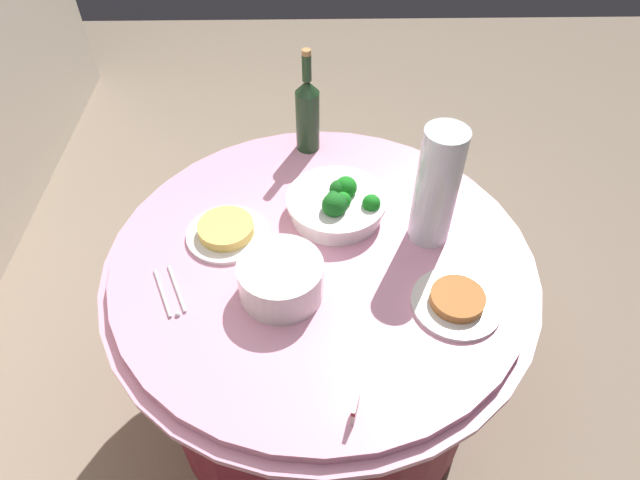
% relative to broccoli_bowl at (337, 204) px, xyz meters
% --- Properties ---
extents(ground_plane, '(6.00, 6.00, 0.00)m').
position_rel_broccoli_bowl_xyz_m(ground_plane, '(-0.15, 0.05, -0.78)').
color(ground_plane, gray).
extents(buffet_table, '(1.16, 1.16, 0.74)m').
position_rel_broccoli_bowl_xyz_m(buffet_table, '(-0.15, 0.05, -0.41)').
color(buffet_table, maroon).
rests_on(buffet_table, ground_plane).
extents(broccoli_bowl, '(0.28, 0.28, 0.11)m').
position_rel_broccoli_bowl_xyz_m(broccoli_bowl, '(0.00, 0.00, 0.00)').
color(broccoli_bowl, white).
rests_on(broccoli_bowl, buffet_table).
extents(plate_stack, '(0.21, 0.21, 0.10)m').
position_rel_broccoli_bowl_xyz_m(plate_stack, '(-0.27, 0.15, 0.01)').
color(plate_stack, white).
rests_on(plate_stack, buffet_table).
extents(wine_bottle, '(0.07, 0.07, 0.34)m').
position_rel_broccoli_bowl_xyz_m(wine_bottle, '(0.32, 0.08, 0.09)').
color(wine_bottle, '#1E3A1F').
rests_on(wine_bottle, buffet_table).
extents(decorative_fruit_vase, '(0.11, 0.11, 0.34)m').
position_rel_broccoli_bowl_xyz_m(decorative_fruit_vase, '(-0.08, -0.24, 0.12)').
color(decorative_fruit_vase, silver).
rests_on(decorative_fruit_vase, buffet_table).
extents(serving_tongs, '(0.16, 0.10, 0.01)m').
position_rel_broccoli_bowl_xyz_m(serving_tongs, '(-0.28, 0.43, -0.04)').
color(serving_tongs, silver).
rests_on(serving_tongs, buffet_table).
extents(food_plate_peanuts, '(0.22, 0.22, 0.04)m').
position_rel_broccoli_bowl_xyz_m(food_plate_peanuts, '(-0.32, -0.28, -0.03)').
color(food_plate_peanuts, white).
rests_on(food_plate_peanuts, buffet_table).
extents(food_plate_noodles, '(0.22, 0.22, 0.04)m').
position_rel_broccoli_bowl_xyz_m(food_plate_noodles, '(-0.08, 0.30, -0.02)').
color(food_plate_noodles, white).
rests_on(food_plate_noodles, buffet_table).
extents(label_placard_front, '(0.05, 0.02, 0.05)m').
position_rel_broccoli_bowl_xyz_m(label_placard_front, '(-0.60, -0.01, -0.01)').
color(label_placard_front, white).
rests_on(label_placard_front, buffet_table).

